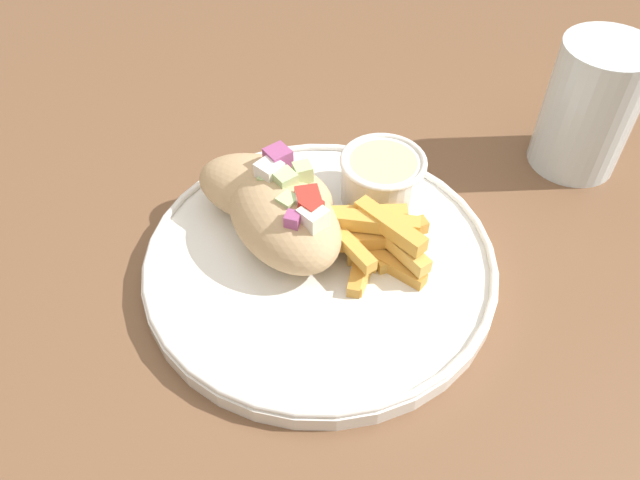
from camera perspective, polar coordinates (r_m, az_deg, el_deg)
The scene contains 7 objects.
table at distance 0.59m, azimuth -1.30°, elevation -4.86°, with size 1.18×1.18×0.75m.
plate at distance 0.49m, azimuth 0.00°, elevation -1.92°, with size 0.28×0.28×0.02m.
pita_sandwich_near at distance 0.48m, azimuth -3.22°, elevation 1.94°, with size 0.13×0.13×0.06m.
pita_sandwich_far at distance 0.50m, azimuth -5.08°, elevation 4.53°, with size 0.12×0.07×0.06m.
fries_pile at distance 0.48m, azimuth 4.84°, elevation 0.19°, with size 0.10×0.10×0.04m.
sauce_ramekin at distance 0.52m, azimuth 5.69°, elevation 5.83°, with size 0.07×0.07×0.04m.
water_glass at distance 0.61m, azimuth 23.26°, elevation 10.63°, with size 0.08×0.08×0.12m.
Camera 1 is at (0.12, -0.34, 1.14)m, focal length 35.00 mm.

